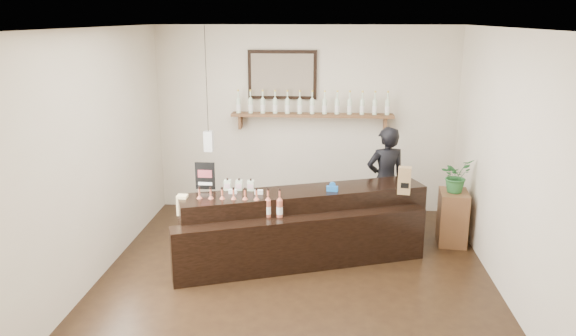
# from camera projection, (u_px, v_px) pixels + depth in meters

# --- Properties ---
(ground) EXTENTS (5.00, 5.00, 0.00)m
(ground) POSITION_uv_depth(u_px,v_px,m) (295.00, 279.00, 6.43)
(ground) COLOR black
(ground) RESTS_ON ground
(room_shell) EXTENTS (5.00, 5.00, 5.00)m
(room_shell) POSITION_uv_depth(u_px,v_px,m) (296.00, 134.00, 5.98)
(room_shell) COLOR beige
(room_shell) RESTS_ON ground
(back_wall_decor) EXTENTS (2.66, 0.96, 1.69)m
(back_wall_decor) POSITION_uv_depth(u_px,v_px,m) (296.00, 98.00, 8.27)
(back_wall_decor) COLOR brown
(back_wall_decor) RESTS_ON ground
(counter) EXTENTS (3.06, 1.82, 1.00)m
(counter) POSITION_uv_depth(u_px,v_px,m) (303.00, 228.00, 6.88)
(counter) COLOR black
(counter) RESTS_ON ground
(promo_sign) EXTENTS (0.24, 0.03, 0.34)m
(promo_sign) POSITION_uv_depth(u_px,v_px,m) (205.00, 176.00, 6.88)
(promo_sign) COLOR black
(promo_sign) RESTS_ON counter
(paper_bag) EXTENTS (0.17, 0.14, 0.33)m
(paper_bag) POSITION_uv_depth(u_px,v_px,m) (404.00, 180.00, 6.70)
(paper_bag) COLOR olive
(paper_bag) RESTS_ON counter
(tape_dispenser) EXTENTS (0.14, 0.07, 0.12)m
(tape_dispenser) POSITION_uv_depth(u_px,v_px,m) (332.00, 188.00, 6.83)
(tape_dispenser) COLOR blue
(tape_dispenser) RESTS_ON counter
(side_cabinet) EXTENTS (0.40, 0.52, 0.71)m
(side_cabinet) POSITION_uv_depth(u_px,v_px,m) (452.00, 217.00, 7.38)
(side_cabinet) COLOR brown
(side_cabinet) RESTS_ON ground
(potted_plant) EXTENTS (0.52, 0.51, 0.44)m
(potted_plant) POSITION_uv_depth(u_px,v_px,m) (456.00, 176.00, 7.23)
(potted_plant) COLOR #28652F
(potted_plant) RESTS_ON side_cabinet
(shopkeeper) EXTENTS (0.71, 0.57, 1.70)m
(shopkeeper) POSITION_uv_depth(u_px,v_px,m) (386.00, 174.00, 7.62)
(shopkeeper) COLOR black
(shopkeeper) RESTS_ON ground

